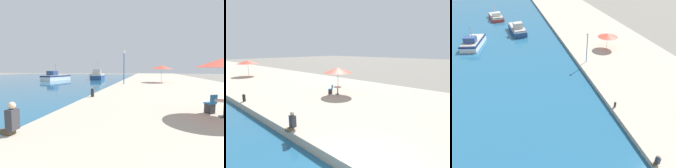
# 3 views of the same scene
# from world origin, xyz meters

# --- Properties ---
(quay_promenade) EXTENTS (16.00, 90.00, 0.56)m
(quay_promenade) POSITION_xyz_m (8.00, 37.00, 0.28)
(quay_promenade) COLOR #B2A893
(quay_promenade) RESTS_ON ground_plane
(fishing_boat_near) EXTENTS (4.33, 7.39, 3.76)m
(fishing_boat_near) POSITION_xyz_m (-16.14, 36.89, 0.79)
(fishing_boat_near) COLOR white
(fishing_boat_near) RESTS_ON water_basin
(fishing_boat_mid) EXTENTS (3.51, 7.69, 4.39)m
(fishing_boat_mid) POSITION_xyz_m (-7.62, 42.15, 0.91)
(fishing_boat_mid) COLOR navy
(fishing_boat_mid) RESTS_ON water_basin
(fishing_boat_far) EXTENTS (3.92, 7.27, 3.34)m
(fishing_boat_far) POSITION_xyz_m (-11.86, 54.05, 0.71)
(fishing_boat_far) COLOR red
(fishing_boat_far) RESTS_ON water_basin
(cafe_umbrella_white) EXTENTS (3.39, 3.39, 2.65)m
(cafe_umbrella_white) POSITION_xyz_m (6.59, 28.33, 2.91)
(cafe_umbrella_white) COLOR #B7B7B7
(cafe_umbrella_white) RESTS_ON quay_promenade
(person_at_quay) EXTENTS (0.57, 0.36, 1.07)m
(person_at_quay) POSITION_xyz_m (0.24, 5.02, 1.03)
(person_at_quay) COLOR brown
(person_at_quay) RESTS_ON quay_promenade
(mooring_bollard) EXTENTS (0.26, 0.26, 0.65)m
(mooring_bollard) POSITION_xyz_m (0.44, 12.84, 0.90)
(mooring_bollard) COLOR #2D2823
(mooring_bollard) RESTS_ON quay_promenade
(lamppost) EXTENTS (0.36, 0.36, 4.56)m
(lamppost) POSITION_xyz_m (1.29, 24.27, 3.65)
(lamppost) COLOR #28519E
(lamppost) RESTS_ON quay_promenade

